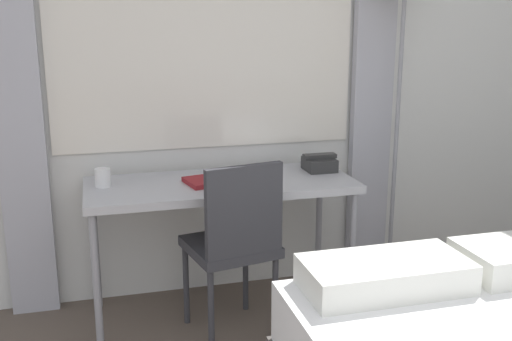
{
  "coord_description": "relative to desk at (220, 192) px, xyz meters",
  "views": [
    {
      "loc": [
        -0.6,
        -0.14,
        1.55
      ],
      "look_at": [
        0.08,
        2.36,
        0.89
      ],
      "focal_mm": 42.0,
      "sensor_mm": 36.0,
      "label": 1
    }
  ],
  "objects": [
    {
      "name": "telephone",
      "position": [
        0.57,
        0.08,
        0.1
      ],
      "size": [
        0.18,
        0.17,
        0.09
      ],
      "color": "#2D2D2D",
      "rests_on": "desk"
    },
    {
      "name": "wall_back_with_window",
      "position": [
        0.0,
        0.36,
        0.68
      ],
      "size": [
        5.19,
        0.13,
        2.7
      ],
      "color": "silver",
      "rests_on": "ground_plane"
    },
    {
      "name": "desk",
      "position": [
        0.0,
        0.0,
        0.0
      ],
      "size": [
        1.37,
        0.56,
        0.74
      ],
      "color": "#B2B2B7",
      "rests_on": "ground_plane"
    },
    {
      "name": "desk_chair",
      "position": [
        0.01,
        -0.27,
        -0.16
      ],
      "size": [
        0.47,
        0.47,
        0.91
      ],
      "rotation": [
        0.0,
        0.0,
        0.2
      ],
      "color": "#333338",
      "rests_on": "ground_plane"
    },
    {
      "name": "mug",
      "position": [
        -0.58,
        0.05,
        0.1
      ],
      "size": [
        0.08,
        0.08,
        0.09
      ],
      "color": "white",
      "rests_on": "desk"
    },
    {
      "name": "book",
      "position": [
        -0.05,
        -0.02,
        0.07
      ],
      "size": [
        0.29,
        0.24,
        0.02
      ],
      "rotation": [
        0.0,
        0.0,
        0.21
      ],
      "color": "maroon",
      "rests_on": "desk"
    }
  ]
}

